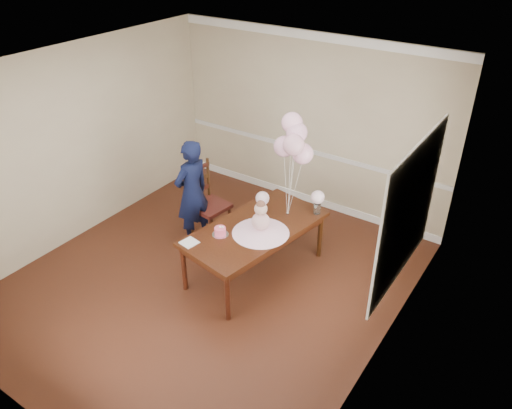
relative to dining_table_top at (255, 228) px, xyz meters
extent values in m
cube|color=#33160C|center=(-0.38, -0.50, -0.68)|extent=(4.50, 5.00, 0.00)
cube|color=silver|center=(-0.38, -0.50, 2.02)|extent=(4.50, 5.00, 0.02)
cube|color=tan|center=(-0.38, 2.00, 0.67)|extent=(4.50, 0.02, 2.70)
cube|color=tan|center=(-0.38, -3.00, 0.67)|extent=(4.50, 0.02, 2.70)
cube|color=tan|center=(-2.63, -0.50, 0.67)|extent=(0.02, 5.00, 2.70)
cube|color=tan|center=(1.87, -0.50, 0.67)|extent=(0.02, 5.00, 2.70)
cube|color=silver|center=(-0.38, 1.99, 0.22)|extent=(4.50, 0.02, 0.07)
cube|color=white|center=(-0.38, 1.99, 1.95)|extent=(4.50, 0.02, 0.12)
cube|color=white|center=(-0.38, 1.99, -0.62)|extent=(4.50, 0.02, 0.12)
cube|color=white|center=(1.84, 0.00, 0.87)|extent=(0.02, 1.66, 1.56)
cube|color=silver|center=(1.83, 0.00, 0.87)|extent=(0.01, 1.50, 1.40)
cube|color=black|center=(0.00, 0.00, 0.00)|extent=(1.24, 2.00, 0.05)
cube|color=black|center=(0.00, 0.00, -0.07)|extent=(1.13, 1.90, 0.09)
cylinder|color=black|center=(-0.53, -0.78, -0.35)|extent=(0.08, 0.08, 0.65)
cylinder|color=black|center=(0.24, -0.92, -0.35)|extent=(0.08, 0.08, 0.65)
cylinder|color=black|center=(-0.24, 0.92, -0.35)|extent=(0.08, 0.08, 0.65)
cylinder|color=black|center=(0.53, 0.78, -0.35)|extent=(0.08, 0.08, 0.65)
cone|color=#FFBBD9|center=(0.13, -0.07, 0.07)|extent=(0.82, 0.82, 0.09)
sphere|color=pink|center=(0.13, -0.07, 0.19)|extent=(0.22, 0.22, 0.22)
sphere|color=#CFA38E|center=(0.13, -0.07, 0.37)|extent=(0.16, 0.16, 0.16)
sphere|color=brown|center=(0.13, -0.07, 0.43)|extent=(0.11, 0.11, 0.11)
cylinder|color=silver|center=(-0.26, -0.38, 0.03)|extent=(0.24, 0.24, 0.01)
cylinder|color=#FB4F79|center=(-0.26, -0.38, 0.08)|extent=(0.16, 0.16, 0.09)
sphere|color=white|center=(-0.26, -0.38, 0.14)|extent=(0.03, 0.03, 0.03)
sphere|color=white|center=(-0.23, -0.37, 0.14)|extent=(0.03, 0.03, 0.03)
cylinder|color=silver|center=(-0.09, 0.30, 0.10)|extent=(0.11, 0.11, 0.15)
sphere|color=beige|center=(-0.09, 0.30, 0.27)|extent=(0.18, 0.18, 0.18)
cylinder|color=white|center=(0.49, 0.72, 0.10)|extent=(0.11, 0.11, 0.15)
sphere|color=white|center=(0.49, 0.72, 0.27)|extent=(0.18, 0.18, 0.18)
cube|color=white|center=(-0.46, -0.73, 0.03)|extent=(0.22, 0.22, 0.01)
cylinder|color=#B5B6BA|center=(0.18, 0.49, 0.03)|extent=(0.04, 0.04, 0.02)
sphere|color=#E09FBB|center=(0.09, 0.51, 0.96)|extent=(0.26, 0.26, 0.26)
sphere|color=#DB9BAE|center=(0.26, 0.43, 1.05)|extent=(0.26, 0.26, 0.26)
sphere|color=#E1A0BE|center=(0.21, 0.58, 1.15)|extent=(0.26, 0.26, 0.26)
sphere|color=#FFB4D1|center=(0.13, 0.61, 1.24)|extent=(0.26, 0.26, 0.26)
sphere|color=#EAA6C1|center=(0.33, 0.54, 0.91)|extent=(0.26, 0.26, 0.26)
cylinder|color=white|center=(0.13, 0.50, 0.43)|extent=(0.09, 0.02, 0.78)
cylinder|color=white|center=(0.22, 0.46, 0.47)|extent=(0.09, 0.07, 0.87)
cylinder|color=white|center=(0.20, 0.54, 0.52)|extent=(0.04, 0.08, 0.97)
cylinder|color=white|center=(0.15, 0.55, 0.57)|extent=(0.06, 0.11, 1.06)
cylinder|color=white|center=(0.26, 0.52, 0.40)|extent=(0.14, 0.05, 0.73)
cube|color=#3D1410|center=(-1.02, 0.35, -0.19)|extent=(0.54, 0.54, 0.05)
cylinder|color=#391D0F|center=(-1.24, 0.19, -0.45)|extent=(0.05, 0.05, 0.46)
cylinder|color=#33160E|center=(-0.85, 0.13, -0.45)|extent=(0.05, 0.05, 0.46)
cylinder|color=#351A0E|center=(-1.19, 0.57, -0.45)|extent=(0.05, 0.05, 0.46)
cylinder|color=#37190F|center=(-0.80, 0.52, -0.45)|extent=(0.05, 0.05, 0.46)
cylinder|color=#3A170F|center=(-1.26, 0.19, 0.12)|extent=(0.05, 0.05, 0.60)
cylinder|color=#331D0E|center=(-1.21, 0.57, 0.12)|extent=(0.05, 0.05, 0.60)
cube|color=#39150F|center=(-1.23, 0.38, -0.01)|extent=(0.09, 0.43, 0.05)
cube|color=#3B2010|center=(-1.23, 0.38, 0.16)|extent=(0.09, 0.43, 0.05)
cube|color=#39150F|center=(-1.23, 0.38, 0.34)|extent=(0.09, 0.43, 0.05)
imported|color=black|center=(-1.13, 0.12, 0.10)|extent=(0.46, 0.62, 1.55)
camera|label=1|loc=(2.94, -4.33, 3.47)|focal=35.00mm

